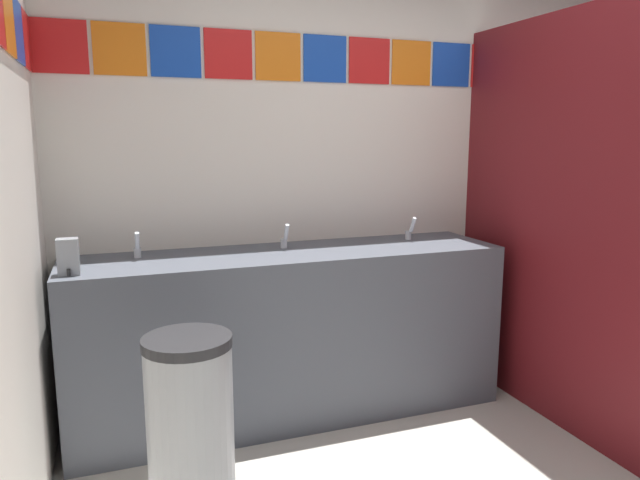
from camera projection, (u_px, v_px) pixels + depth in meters
name	position (u px, v px, depth m)	size (l,w,h in m)	color
wall_back	(385.00, 159.00, 3.49)	(3.77, 0.09, 2.69)	silver
vanity_counter	(291.00, 331.00, 3.11)	(2.27, 0.56, 0.89)	#4C515B
faucet_left	(137.00, 248.00, 2.86)	(0.04, 0.10, 0.14)	silver
faucet_center	(285.00, 239.00, 3.11)	(0.04, 0.10, 0.14)	silver
faucet_right	(410.00, 231.00, 3.37)	(0.04, 0.10, 0.14)	silver
soap_dispenser	(68.00, 257.00, 2.52)	(0.09, 0.09, 0.16)	gray
stall_divider	(616.00, 228.00, 2.82)	(0.92, 1.49, 2.10)	maroon
toilet	(580.00, 328.00, 3.63)	(0.39, 0.49, 0.74)	white
trash_bin	(191.00, 429.00, 2.24)	(0.34, 0.34, 0.75)	#999EA3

